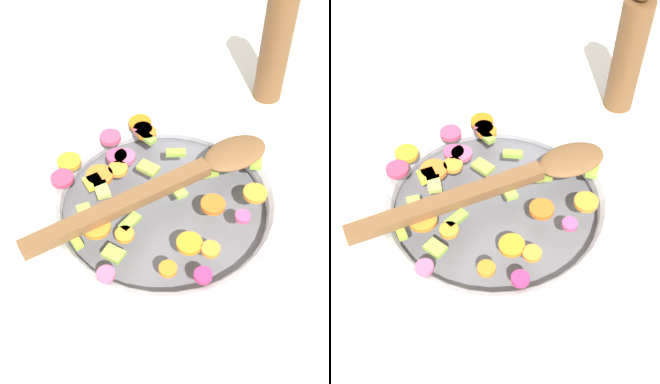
# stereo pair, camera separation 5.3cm
# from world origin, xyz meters

# --- Properties ---
(ground_plane) EXTENTS (4.00, 4.00, 0.00)m
(ground_plane) POSITION_xyz_m (0.00, 0.00, 0.00)
(ground_plane) COLOR silver
(skillet) EXTENTS (0.36, 0.36, 0.05)m
(skillet) POSITION_xyz_m (0.00, 0.00, 0.02)
(skillet) COLOR slate
(skillet) RESTS_ON ground_plane
(chopped_vegetables) EXTENTS (0.27, 0.28, 0.01)m
(chopped_vegetables) POSITION_xyz_m (0.03, 0.01, 0.05)
(chopped_vegetables) COLOR orange
(chopped_vegetables) RESTS_ON skillet
(wooden_spoon) EXTENTS (0.15, 0.34, 0.01)m
(wooden_spoon) POSITION_xyz_m (-0.01, -0.02, 0.06)
(wooden_spoon) COLOR brown
(wooden_spoon) RESTS_ON chopped_vegetables
(pepper_mill) EXTENTS (0.05, 0.05, 0.21)m
(pepper_mill) POSITION_xyz_m (0.03, -0.30, 0.10)
(pepper_mill) COLOR brown
(pepper_mill) RESTS_ON ground_plane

